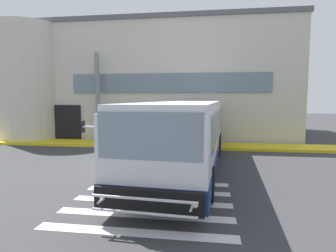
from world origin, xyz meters
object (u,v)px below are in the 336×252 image
at_px(passenger_by_doorway, 124,127).
at_px(passenger_near_column, 106,128).
at_px(entry_support_column, 98,97).
at_px(bus_main_foreground, 186,135).

bearing_deg(passenger_by_doorway, passenger_near_column, -162.98).
bearing_deg(passenger_near_column, entry_support_column, 136.23).
xyz_separation_m(bus_main_foreground, passenger_by_doorway, (-4.19, 5.07, -0.22)).
distance_m(bus_main_foreground, passenger_near_column, 7.08).
height_order(entry_support_column, bus_main_foreground, entry_support_column).
bearing_deg(passenger_by_doorway, entry_support_column, 166.32).
bearing_deg(bus_main_foreground, passenger_by_doorway, 129.57).
xyz_separation_m(entry_support_column, bus_main_foreground, (6.03, -5.52, -1.57)).
height_order(passenger_near_column, passenger_by_doorway, same).
bearing_deg(entry_support_column, passenger_near_column, -43.77).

